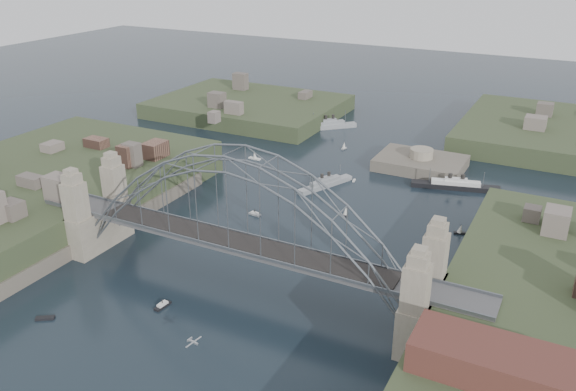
# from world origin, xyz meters

# --- Properties ---
(ground) EXTENTS (500.00, 500.00, 0.00)m
(ground) POSITION_xyz_m (0.00, 0.00, 0.00)
(ground) COLOR black
(ground) RESTS_ON ground
(bridge) EXTENTS (84.00, 13.80, 24.60)m
(bridge) POSITION_xyz_m (0.00, 0.00, 12.32)
(bridge) COLOR #4F4F51
(bridge) RESTS_ON ground
(shore_west) EXTENTS (50.50, 90.00, 12.00)m
(shore_west) POSITION_xyz_m (-57.32, 0.00, 1.97)
(shore_west) COLOR #334024
(shore_west) RESTS_ON ground
(headland_nw) EXTENTS (60.00, 45.00, 9.00)m
(headland_nw) POSITION_xyz_m (-55.00, 95.00, 0.50)
(headland_nw) COLOR #334024
(headland_nw) RESTS_ON ground
(fort_island) EXTENTS (22.00, 16.00, 9.40)m
(fort_island) POSITION_xyz_m (12.00, 70.00, -0.34)
(fort_island) COLOR #5B5347
(fort_island) RESTS_ON ground
(wharf_shed) EXTENTS (20.00, 8.00, 4.00)m
(wharf_shed) POSITION_xyz_m (44.00, -14.00, 10.00)
(wharf_shed) COLOR #592D26
(wharf_shed) RESTS_ON shore_east
(naval_cruiser_near) EXTENTS (8.35, 15.72, 4.85)m
(naval_cruiser_near) POSITION_xyz_m (-4.99, 47.26, 0.75)
(naval_cruiser_near) COLOR #94989C
(naval_cruiser_near) RESTS_ON ground
(naval_cruiser_far) EXTENTS (14.61, 13.88, 5.98)m
(naval_cruiser_far) POSITION_xyz_m (-23.41, 91.57, 0.93)
(naval_cruiser_far) COLOR #94989C
(naval_cruiser_far) RESTS_ON ground
(ocean_liner) EXTENTS (20.75, 8.11, 5.09)m
(ocean_liner) POSITION_xyz_m (23.23, 60.50, 0.79)
(ocean_liner) COLOR black
(ocean_liner) RESTS_ON ground
(aeroplane) EXTENTS (1.62, 2.95, 0.43)m
(aeroplane) POSITION_xyz_m (6.08, -21.80, 5.06)
(aeroplane) COLOR #9FA2A6
(small_boat_a) EXTENTS (2.89, 1.30, 1.43)m
(small_boat_a) POSITION_xyz_m (-12.05, 25.57, 0.28)
(small_boat_a) COLOR white
(small_boat_a) RESTS_ON ground
(small_boat_b) EXTENTS (1.23, 2.14, 2.38)m
(small_boat_b) POSITION_xyz_m (5.56, 34.44, 0.93)
(small_boat_b) COLOR white
(small_boat_b) RESTS_ON ground
(small_boat_c) EXTENTS (1.33, 3.21, 1.43)m
(small_boat_c) POSITION_xyz_m (-7.79, -11.40, 0.28)
(small_boat_c) COLOR white
(small_boat_c) RESTS_ON ground
(small_boat_d) EXTENTS (2.58, 1.58, 2.38)m
(small_boat_d) POSITION_xyz_m (29.49, 37.15, 0.85)
(small_boat_d) COLOR white
(small_boat_d) RESTS_ON ground
(small_boat_e) EXTENTS (3.49, 1.30, 2.38)m
(small_boat_e) POSITION_xyz_m (-30.04, 56.25, 0.68)
(small_boat_e) COLOR white
(small_boat_e) RESTS_ON ground
(small_boat_f) EXTENTS (0.74, 1.64, 0.45)m
(small_boat_f) POSITION_xyz_m (-0.11, 53.81, 0.15)
(small_boat_f) COLOR white
(small_boat_f) RESTS_ON ground
(small_boat_h) EXTENTS (1.14, 2.30, 2.38)m
(small_boat_h) POSITION_xyz_m (-11.63, 75.27, 0.90)
(small_boat_h) COLOR white
(small_boat_h) RESTS_ON ground
(small_boat_i) EXTENTS (2.35, 1.58, 2.38)m
(small_boat_i) POSITION_xyz_m (28.30, 10.24, 0.89)
(small_boat_i) COLOR white
(small_boat_i) RESTS_ON ground
(small_boat_j) EXTENTS (2.92, 2.39, 0.45)m
(small_boat_j) POSITION_xyz_m (-22.13, -22.60, 0.15)
(small_boat_j) COLOR white
(small_boat_j) RESTS_ON ground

